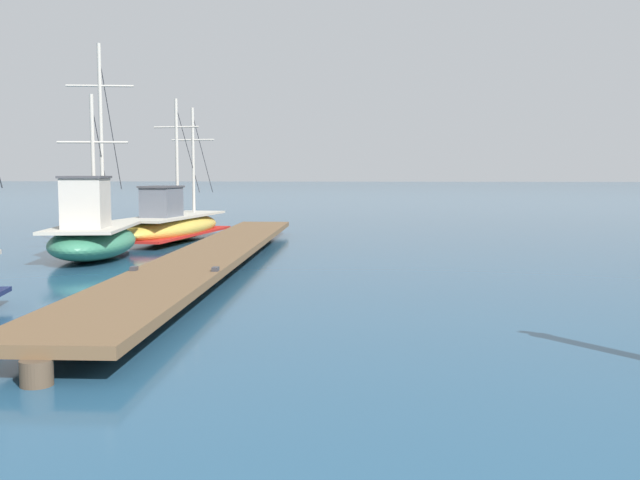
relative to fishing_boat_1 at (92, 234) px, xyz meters
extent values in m
cube|color=brown|center=(3.71, -1.25, -0.31)|extent=(2.72, 20.35, 0.16)
cylinder|color=#4C3D2D|center=(4.17, -11.38, -0.54)|extent=(0.36, 0.36, 0.29)
cylinder|color=#4C3D2D|center=(3.94, -6.32, -0.54)|extent=(0.36, 0.36, 0.29)
cylinder|color=#4C3D2D|center=(3.71, -1.25, -0.54)|extent=(0.36, 0.36, 0.29)
cylinder|color=#4C3D2D|center=(3.48, 3.82, -0.54)|extent=(0.36, 0.36, 0.29)
cylinder|color=#4C3D2D|center=(3.25, 8.88, -0.54)|extent=(0.36, 0.36, 0.29)
cube|color=#333338|center=(3.10, -5.34, -0.19)|extent=(0.13, 0.21, 0.08)
cube|color=#333338|center=(4.69, -5.27, -0.19)|extent=(0.13, 0.21, 0.08)
ellipsoid|color=#337556|center=(-0.02, 0.10, -0.23)|extent=(2.87, 4.99, 0.90)
cube|color=#B2AD9E|center=(-0.02, 0.10, 0.18)|extent=(2.55, 4.48, 0.08)
cube|color=#B7B2A8|center=(0.10, -0.59, 0.87)|extent=(1.23, 1.46, 1.30)
cube|color=#3D3D42|center=(0.10, -0.59, 1.55)|extent=(1.33, 1.57, 0.06)
cylinder|color=#B2ADA3|center=(-0.06, 0.33, 2.00)|extent=(0.11, 0.11, 3.57)
cylinder|color=#B2ADA3|center=(-0.06, 0.33, 2.49)|extent=(1.89, 0.38, 0.06)
cylinder|color=#333338|center=(-0.22, 1.28, 2.18)|extent=(0.34, 1.84, 2.65)
cylinder|color=#B2ADA3|center=(-0.23, 1.37, 2.78)|extent=(0.11, 0.11, 5.11)
cylinder|color=#B2ADA3|center=(-0.23, 1.37, 4.14)|extent=(1.89, 0.38, 0.06)
cylinder|color=#333338|center=(-0.47, 2.74, 3.03)|extent=(0.47, 2.63, 3.78)
ellipsoid|color=gold|center=(0.61, 5.53, -0.24)|extent=(2.53, 6.95, 0.89)
cube|color=#B2AD9E|center=(0.61, 5.53, 0.17)|extent=(2.24, 6.25, 0.08)
cube|color=#B21E19|center=(0.61, 5.53, -0.44)|extent=(2.54, 6.81, 0.08)
cube|color=#565B66|center=(0.50, 4.51, 0.69)|extent=(1.11, 1.49, 0.97)
cube|color=#3D3D42|center=(0.50, 4.51, 1.20)|extent=(1.20, 1.61, 0.06)
cylinder|color=#B2ADA3|center=(0.64, 5.86, 2.21)|extent=(0.11, 0.11, 4.02)
cylinder|color=#B2ADA3|center=(0.64, 5.86, 3.25)|extent=(1.64, 0.23, 0.06)
cylinder|color=#333338|center=(0.76, 6.94, 2.41)|extent=(0.24, 2.08, 2.97)
cylinder|color=#B2ADA3|center=(0.80, 7.38, 2.13)|extent=(0.11, 0.11, 3.84)
cylinder|color=#B2ADA3|center=(0.80, 7.38, 2.87)|extent=(1.64, 0.23, 0.06)
cylinder|color=#333338|center=(0.91, 8.41, 2.32)|extent=(0.24, 1.99, 2.85)
camera|label=1|loc=(8.02, -18.82, 1.65)|focal=40.49mm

